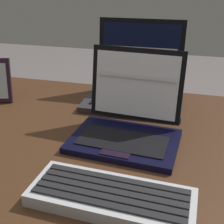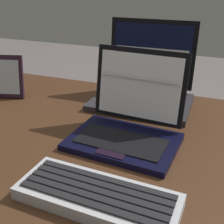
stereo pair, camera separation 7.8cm
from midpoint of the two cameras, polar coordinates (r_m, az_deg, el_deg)
desk at (r=0.88m, az=2.26°, el=-9.76°), size 1.65×0.78×0.75m
laptop_front at (r=0.80m, az=5.92°, el=-2.26°), size 0.29×0.25×0.23m
laptop_rear at (r=1.05m, az=8.35°, el=4.78°), size 0.34×0.27×0.27m
external_keyboard at (r=0.61m, az=0.97°, el=-15.96°), size 0.33×0.14×0.03m
photo_frame at (r=1.12m, az=-17.56°, el=6.39°), size 0.12×0.07×0.15m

